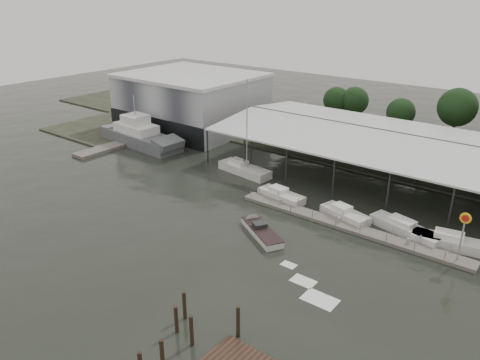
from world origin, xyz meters
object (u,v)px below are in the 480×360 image
Objects in this scene: white_sailboat at (244,169)px; speedboat_underway at (259,229)px; grey_trawler at (141,136)px; shell_fuel_sign at (464,228)px.

speedboat_underway is at bearing -40.14° from white_sailboat.
white_sailboat is at bearing -16.65° from speedboat_underway.
grey_trawler is at bearing -172.53° from white_sailboat.
shell_fuel_sign is at bearing -129.59° from speedboat_underway.
shell_fuel_sign is 0.39× the size of white_sailboat.
grey_trawler is at bearing 173.60° from shell_fuel_sign.
white_sailboat is 18.28m from speedboat_underway.
grey_trawler is 22.54m from white_sailboat.
white_sailboat reaches higher than shell_fuel_sign.
shell_fuel_sign is 32.50m from white_sailboat.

